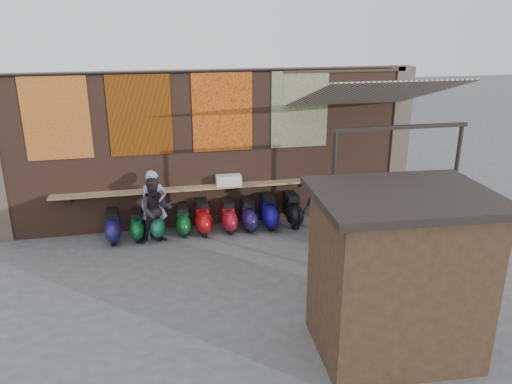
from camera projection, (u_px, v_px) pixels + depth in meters
ground at (229, 267)px, 10.98m from camera, size 70.00×70.00×0.00m
brick_wall at (210, 149)px, 12.83m from camera, size 10.00×0.40×4.00m
pier_right at (396, 140)px, 13.87m from camera, size 0.50×0.50×4.00m
eating_counter at (213, 187)px, 12.78m from camera, size 8.00×0.32×0.05m
shelf_box at (229, 180)px, 12.78m from camera, size 0.64×0.28×0.27m
tapestry_redgold at (56, 118)px, 11.57m from camera, size 1.50×0.02×2.00m
tapestry_sun at (140, 115)px, 11.95m from camera, size 1.50×0.02×2.00m
tapestry_orange at (222, 112)px, 12.36m from camera, size 1.50×0.02×2.00m
tapestry_multi at (300, 109)px, 12.76m from camera, size 1.50×0.02×2.00m
hang_rail at (209, 71)px, 11.97m from camera, size 9.50×0.06×0.06m
scooter_stool_0 at (113, 226)px, 12.15m from camera, size 0.36×0.81×0.77m
scooter_stool_1 at (137, 226)px, 12.30m from camera, size 0.32×0.72×0.68m
scooter_stool_2 at (157, 222)px, 12.41m from camera, size 0.36×0.79×0.75m
scooter_stool_3 at (183, 220)px, 12.58m from camera, size 0.34×0.75×0.72m
scooter_stool_4 at (203, 217)px, 12.64m from camera, size 0.39×0.87×0.83m
scooter_stool_5 at (228, 216)px, 12.78m from camera, size 0.37×0.82×0.78m
scooter_stool_6 at (248, 215)px, 12.85m from camera, size 0.37×0.82×0.78m
scooter_stool_7 at (268, 211)px, 12.99m from camera, size 0.40×0.89×0.85m
scooter_stool_8 at (292, 210)px, 13.09m from camera, size 0.40×0.89×0.85m
diner_left at (154, 205)px, 12.17m from camera, size 0.63×0.42×1.73m
diner_right at (156, 210)px, 11.98m from camera, size 0.87×0.72×1.62m
shopper_navy at (323, 209)px, 11.88m from camera, size 1.03×0.44×1.74m
shopper_grey at (364, 221)px, 11.34m from camera, size 1.09×0.66×1.65m
shopper_tan at (379, 224)px, 11.29m from camera, size 0.89×0.78×1.53m
market_stall at (397, 278)px, 7.84m from camera, size 2.51×1.94×2.60m
stall_roof at (405, 196)px, 7.40m from camera, size 2.81×2.23×0.12m
stall_sign at (377, 221)px, 8.52m from camera, size 1.20×0.11×0.50m
stall_shelf at (373, 270)px, 8.82m from camera, size 2.00×0.22×0.06m
awning_canvas at (371, 94)px, 11.36m from camera, size 3.20×3.28×0.97m
awning_ledger at (346, 70)px, 12.70m from camera, size 3.30×0.08×0.12m
awning_header at (401, 127)px, 10.13m from camera, size 3.00×0.08×0.08m
awning_post_left at (332, 203)px, 10.35m from camera, size 0.09×0.09×3.10m
awning_post_right at (453, 193)px, 10.91m from camera, size 0.09×0.09×3.10m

